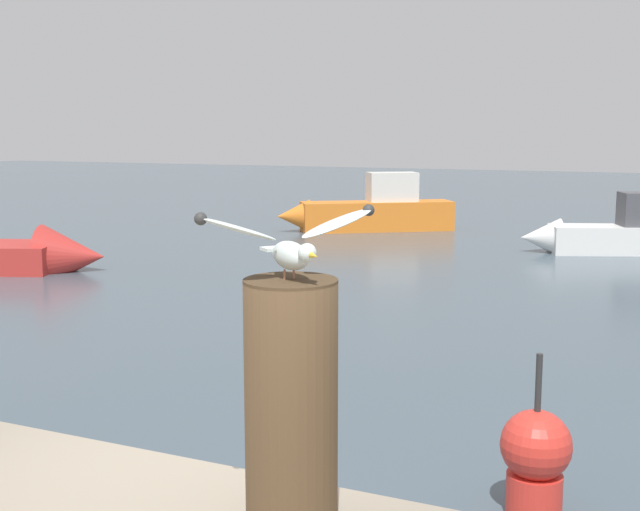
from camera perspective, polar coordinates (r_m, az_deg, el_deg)
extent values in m
cylinder|color=#4C3823|center=(3.01, -2.01, -10.59)|extent=(0.34, 0.34, 0.95)
cylinder|color=tan|center=(2.88, -2.47, -1.32)|extent=(0.01, 0.01, 0.04)
cylinder|color=tan|center=(2.90, -1.82, -1.26)|extent=(0.01, 0.01, 0.04)
ellipsoid|color=silver|center=(2.87, -2.07, 0.00)|extent=(0.24, 0.21, 0.10)
sphere|color=silver|center=(2.75, -0.90, 0.20)|extent=(0.06, 0.06, 0.06)
cone|color=gold|center=(2.70, -0.38, -0.04)|extent=(0.05, 0.04, 0.02)
cube|color=silver|center=(3.00, -3.25, 0.47)|extent=(0.10, 0.11, 0.01)
ellipsoid|color=silver|center=(2.79, -5.71, 1.85)|extent=(0.27, 0.30, 0.11)
sphere|color=#333333|center=(2.74, -8.28, 2.54)|extent=(0.04, 0.04, 0.04)
ellipsoid|color=silver|center=(2.95, 1.19, 2.26)|extent=(0.27, 0.30, 0.11)
sphere|color=#333333|center=(3.01, 3.39, 3.16)|extent=(0.04, 0.04, 0.04)
cube|color=orange|center=(25.04, 3.97, 2.75)|extent=(4.39, 3.49, 0.88)
cone|color=orange|center=(24.54, -1.86, 2.75)|extent=(1.35, 1.35, 0.97)
cube|color=silver|center=(25.08, 5.02, 4.76)|extent=(1.67, 1.51, 0.88)
cone|color=silver|center=(21.19, 15.03, 1.21)|extent=(1.25, 1.25, 0.97)
cone|color=#B72D28|center=(18.53, -16.74, -0.06)|extent=(1.78, 1.78, 1.37)
cylinder|color=red|center=(6.97, 14.61, -15.77)|extent=(0.44, 0.44, 0.35)
sphere|color=red|center=(6.81, 14.75, -12.60)|extent=(0.56, 0.56, 0.56)
cylinder|color=#2D2D2D|center=(6.65, 14.91, -8.67)|extent=(0.05, 0.05, 0.50)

